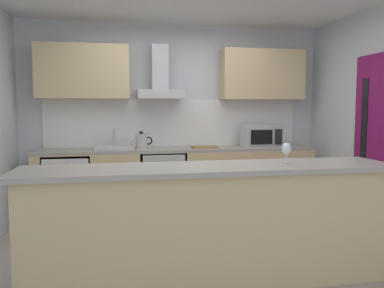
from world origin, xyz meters
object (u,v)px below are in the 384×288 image
refrigerator (69,187)px  kettle (142,141)px  microwave (261,136)px  range_hood (160,82)px  oven (162,181)px  sink (114,147)px  chopping_board (205,147)px  wine_glass (286,150)px

refrigerator → kettle: size_ratio=2.94×
microwave → kettle: 1.65m
range_hood → kettle: bearing=-148.5°
oven → sink: (-0.62, 0.01, 0.47)m
sink → kettle: size_ratio=1.73×
microwave → chopping_board: size_ratio=1.47×
microwave → wine_glass: 2.23m
kettle → chopping_board: bearing=0.7°
oven → microwave: microwave is taller
sink → range_hood: bearing=10.9°
oven → chopping_board: (0.59, -0.02, 0.45)m
wine_glass → range_hood: bearing=108.8°
chopping_board → refrigerator: bearing=179.3°
refrigerator → range_hood: (1.20, 0.13, 1.36)m
refrigerator → range_hood: bearing=6.3°
oven → wine_glass: 2.40m
chopping_board → microwave: bearing=-0.3°
refrigerator → range_hood: range_hood is taller
oven → chopping_board: 0.74m
refrigerator → wine_glass: (1.99, -2.18, 0.67)m
oven → kettle: size_ratio=2.77×
oven → kettle: (-0.27, -0.03, 0.55)m
refrigerator → chopping_board: (1.79, -0.02, 0.49)m
microwave → wine_glass: bearing=-105.6°
microwave → wine_glass: microwave is taller
oven → microwave: bearing=-1.2°
kettle → wine_glass: size_ratio=1.62×
kettle → range_hood: 0.84m
refrigerator → sink: 0.77m
microwave → range_hood: 1.58m
oven → range_hood: 1.33m
refrigerator → oven: bearing=0.1°
microwave → wine_glass: (-0.60, -2.15, 0.04)m
range_hood → wine_glass: bearing=-71.2°
refrigerator → sink: size_ratio=1.70×
range_hood → chopping_board: (0.59, -0.15, -0.88)m
microwave → kettle: bearing=-179.8°
wine_glass → sink: bearing=122.6°
oven → microwave: size_ratio=1.60×
range_hood → chopping_board: 1.06m
oven → wine_glass: bearing=-70.2°
wine_glass → chopping_board: size_ratio=0.52×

